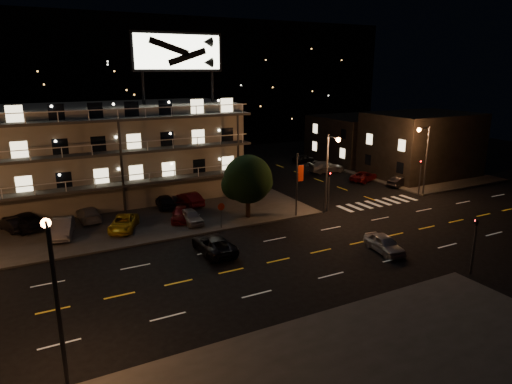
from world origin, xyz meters
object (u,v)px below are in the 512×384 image
road_car_west (214,244)px  lot_car_4 (191,216)px  side_car_0 (401,181)px  road_car_east (384,244)px  lot_car_2 (124,223)px  tree (247,181)px  lot_car_7 (88,214)px

road_car_west → lot_car_4: bearing=-95.5°
side_car_0 → road_car_east: road_car_east is taller
side_car_0 → road_car_west: 30.19m
lot_car_2 → road_car_east: bearing=-15.4°
lot_car_2 → side_car_0: (34.21, 0.34, -0.13)m
tree → lot_car_4: tree is taller
lot_car_7 → side_car_0: size_ratio=1.14×
lot_car_4 → road_car_west: size_ratio=0.74×
tree → side_car_0: tree is taller
lot_car_4 → side_car_0: size_ratio=0.97×
lot_car_7 → road_car_west: lot_car_7 is taller
side_car_0 → road_car_west: bearing=97.4°
lot_car_2 → lot_car_7: 4.86m
road_car_west → lot_car_2: bearing=-57.6°
lot_car_2 → road_car_west: 9.91m
tree → lot_car_2: tree is taller
lot_car_7 → side_car_0: 36.82m
lot_car_7 → lot_car_2: bearing=115.6°
lot_car_4 → lot_car_7: 9.92m
lot_car_7 → side_car_0: bearing=169.9°
tree → lot_car_4: 6.40m
lot_car_4 → lot_car_7: size_ratio=0.85×
tree → lot_car_7: (-13.99, 6.16, -3.02)m
lot_car_2 → lot_car_4: bearing=14.9°
lot_car_2 → lot_car_4: lot_car_4 is taller
side_car_0 → tree: bearing=86.3°
road_car_east → side_car_0: bearing=50.1°
lot_car_7 → road_car_west: (7.70, -12.59, -0.08)m
lot_car_7 → road_car_east: (19.87, -18.86, -0.10)m
lot_car_7 → road_car_west: 14.76m
lot_car_4 → side_car_0: lot_car_4 is taller
lot_car_2 → lot_car_7: bearing=144.2°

